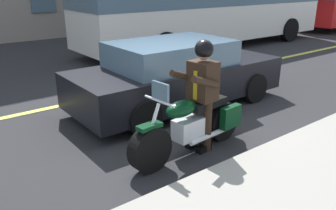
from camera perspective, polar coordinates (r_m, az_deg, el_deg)
ground_plane at (r=6.65m, az=-0.57°, el=-2.53°), size 80.00×80.00×0.00m
lane_center_stripe at (r=8.24m, az=-8.95°, el=1.77°), size 60.00×0.16×0.01m
motorcycle_main at (r=5.30m, az=4.08°, el=-3.35°), size 2.22×0.70×1.26m
rider_main at (r=5.23m, az=5.66°, el=3.10°), size 0.65×0.58×1.74m
car_dark at (r=7.24m, az=1.41°, el=5.11°), size 4.60×1.92×1.40m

